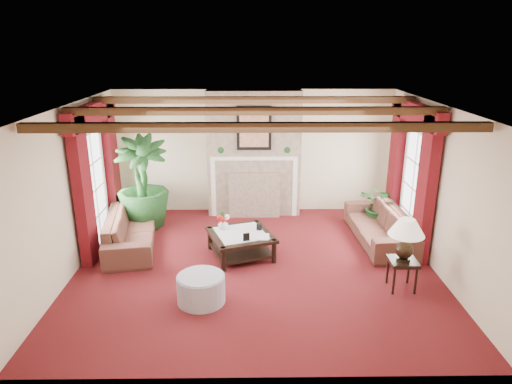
{
  "coord_description": "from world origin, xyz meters",
  "views": [
    {
      "loc": [
        -0.08,
        -7.03,
        3.65
      ],
      "look_at": [
        0.02,
        0.4,
        1.2
      ],
      "focal_mm": 32.0,
      "sensor_mm": 36.0,
      "label": 1
    }
  ],
  "objects_px": {
    "sofa_left": "(130,225)",
    "ottoman": "(201,289)",
    "sofa_right": "(380,220)",
    "coffee_table": "(241,244)",
    "potted_palm": "(144,202)",
    "side_table": "(402,274)"
  },
  "relations": [
    {
      "from": "sofa_right",
      "to": "coffee_table",
      "type": "distance_m",
      "value": 2.72
    },
    {
      "from": "sofa_left",
      "to": "ottoman",
      "type": "height_order",
      "value": "sofa_left"
    },
    {
      "from": "potted_palm",
      "to": "side_table",
      "type": "bearing_deg",
      "value": -29.71
    },
    {
      "from": "potted_palm",
      "to": "side_table",
      "type": "relative_size",
      "value": 4.21
    },
    {
      "from": "potted_palm",
      "to": "sofa_right",
      "type": "bearing_deg",
      "value": -9.48
    },
    {
      "from": "sofa_right",
      "to": "side_table",
      "type": "bearing_deg",
      "value": -6.9
    },
    {
      "from": "sofa_right",
      "to": "potted_palm",
      "type": "bearing_deg",
      "value": -101.92
    },
    {
      "from": "sofa_left",
      "to": "coffee_table",
      "type": "relative_size",
      "value": 2.13
    },
    {
      "from": "sofa_right",
      "to": "coffee_table",
      "type": "relative_size",
      "value": 2.11
    },
    {
      "from": "sofa_left",
      "to": "sofa_right",
      "type": "distance_m",
      "value": 4.71
    },
    {
      "from": "sofa_right",
      "to": "potted_palm",
      "type": "distance_m",
      "value": 4.72
    },
    {
      "from": "potted_palm",
      "to": "coffee_table",
      "type": "height_order",
      "value": "potted_palm"
    },
    {
      "from": "sofa_left",
      "to": "coffee_table",
      "type": "xyz_separation_m",
      "value": [
        2.06,
        -0.44,
        -0.21
      ]
    },
    {
      "from": "sofa_left",
      "to": "potted_palm",
      "type": "bearing_deg",
      "value": -12.37
    },
    {
      "from": "sofa_left",
      "to": "ottoman",
      "type": "bearing_deg",
      "value": -152.05
    },
    {
      "from": "sofa_right",
      "to": "ottoman",
      "type": "relative_size",
      "value": 3.11
    },
    {
      "from": "sofa_right",
      "to": "potted_palm",
      "type": "xyz_separation_m",
      "value": [
        -4.66,
        0.78,
        0.1
      ]
    },
    {
      "from": "sofa_left",
      "to": "coffee_table",
      "type": "bearing_deg",
      "value": -111.6
    },
    {
      "from": "potted_palm",
      "to": "coffee_table",
      "type": "relative_size",
      "value": 1.97
    },
    {
      "from": "potted_palm",
      "to": "side_table",
      "type": "height_order",
      "value": "potted_palm"
    },
    {
      "from": "sofa_left",
      "to": "potted_palm",
      "type": "xyz_separation_m",
      "value": [
        0.05,
        0.96,
        0.11
      ]
    },
    {
      "from": "coffee_table",
      "to": "side_table",
      "type": "distance_m",
      "value": 2.77
    }
  ]
}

